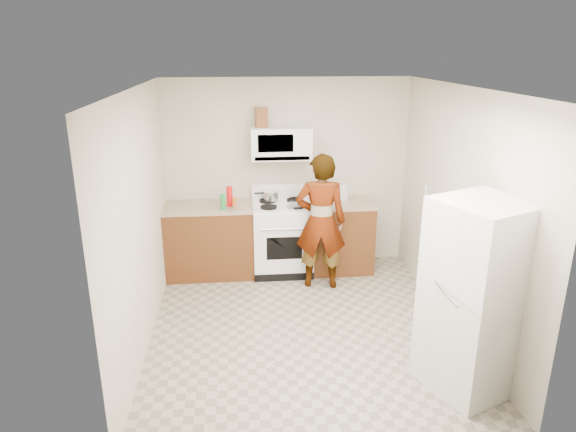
{
  "coord_description": "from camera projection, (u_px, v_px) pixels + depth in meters",
  "views": [
    {
      "loc": [
        -0.64,
        -4.81,
        2.86
      ],
      "look_at": [
        -0.11,
        0.55,
        1.08
      ],
      "focal_mm": 32.0,
      "sensor_mm": 36.0,
      "label": 1
    }
  ],
  "objects": [
    {
      "name": "jug",
      "position": [
        261.0,
        118.0,
        6.38
      ],
      "size": [
        0.16,
        0.16,
        0.24
      ],
      "primitive_type": "cube",
      "rotation": [
        0.0,
        0.0,
        0.17
      ],
      "color": "brown",
      "rests_on": "microwave"
    },
    {
      "name": "bottle_green_cap",
      "position": [
        223.0,
        202.0,
        6.33
      ],
      "size": [
        0.07,
        0.07,
        0.2
      ],
      "primitive_type": "cylinder",
      "rotation": [
        0.0,
        0.0,
        0.24
      ],
      "color": "#198B33",
      "rests_on": "counter_left"
    },
    {
      "name": "person",
      "position": [
        321.0,
        222.0,
        6.21
      ],
      "size": [
        0.67,
        0.49,
        1.68
      ],
      "primitive_type": "imported",
      "rotation": [
        0.0,
        0.0,
        2.99
      ],
      "color": "tan",
      "rests_on": "floor"
    },
    {
      "name": "counter_left",
      "position": [
        208.0,
        207.0,
        6.53
      ],
      "size": [
        1.14,
        0.64,
        0.03
      ],
      "primitive_type": "cube",
      "color": "#A0856C",
      "rests_on": "cabinet_left"
    },
    {
      "name": "floor",
      "position": [
        304.0,
        327.0,
        5.51
      ],
      "size": [
        3.6,
        3.6,
        0.0
      ],
      "primitive_type": "plane",
      "color": "gray",
      "rests_on": "ground"
    },
    {
      "name": "bottle_hot_sauce",
      "position": [
        234.0,
        203.0,
        6.38
      ],
      "size": [
        0.05,
        0.05,
        0.15
      ],
      "primitive_type": "cylinder",
      "rotation": [
        0.0,
        0.0,
        0.13
      ],
      "color": "#CC4E16",
      "rests_on": "counter_left"
    },
    {
      "name": "pot_lid",
      "position": [
        233.0,
        209.0,
        6.39
      ],
      "size": [
        0.32,
        0.32,
        0.01
      ],
      "primitive_type": "cylinder",
      "rotation": [
        0.0,
        0.0,
        -0.33
      ],
      "color": "white",
      "rests_on": "counter_left"
    },
    {
      "name": "counter_right",
      "position": [
        341.0,
        203.0,
        6.69
      ],
      "size": [
        0.82,
        0.64,
        0.03
      ],
      "primitive_type": "cube",
      "color": "#A0856C",
      "rests_on": "cabinet_right"
    },
    {
      "name": "saucepan",
      "position": [
        271.0,
        196.0,
        6.7
      ],
      "size": [
        0.26,
        0.26,
        0.11
      ],
      "primitive_type": "cylinder",
      "rotation": [
        0.0,
        0.0,
        -0.4
      ],
      "color": "silver",
      "rests_on": "gas_range"
    },
    {
      "name": "kettle",
      "position": [
        343.0,
        193.0,
        6.78
      ],
      "size": [
        0.16,
        0.16,
        0.17
      ],
      "primitive_type": "cylinder",
      "rotation": [
        0.0,
        0.0,
        0.14
      ],
      "color": "silver",
      "rests_on": "counter_right"
    },
    {
      "name": "cabinet_left",
      "position": [
        210.0,
        241.0,
        6.67
      ],
      "size": [
        1.12,
        0.62,
        0.9
      ],
      "primitive_type": "cube",
      "color": "brown",
      "rests_on": "floor"
    },
    {
      "name": "microwave",
      "position": [
        281.0,
        143.0,
        6.48
      ],
      "size": [
        0.76,
        0.38,
        0.4
      ],
      "primitive_type": "cube",
      "color": "white",
      "rests_on": "back_wall"
    },
    {
      "name": "right_wall",
      "position": [
        458.0,
        212.0,
        5.26
      ],
      "size": [
        0.02,
        3.6,
        2.5
      ],
      "primitive_type": "cube",
      "color": "beige",
      "rests_on": "floor"
    },
    {
      "name": "back_wall",
      "position": [
        287.0,
        174.0,
        6.8
      ],
      "size": [
        3.2,
        0.02,
        2.5
      ],
      "primitive_type": "cube",
      "color": "beige",
      "rests_on": "floor"
    },
    {
      "name": "fridge",
      "position": [
        476.0,
        297.0,
        4.33
      ],
      "size": [
        0.92,
        0.92,
        1.7
      ],
      "primitive_type": "cube",
      "rotation": [
        0.0,
        0.0,
        0.41
      ],
      "color": "white",
      "rests_on": "floor"
    },
    {
      "name": "broom",
      "position": [
        427.0,
        238.0,
        6.11
      ],
      "size": [
        0.24,
        0.21,
        1.36
      ],
      "primitive_type": "cylinder",
      "rotation": [
        0.14,
        -0.14,
        -0.1
      ],
      "color": "silver",
      "rests_on": "floor"
    },
    {
      "name": "tray",
      "position": [
        297.0,
        205.0,
        6.47
      ],
      "size": [
        0.26,
        0.17,
        0.05
      ],
      "primitive_type": "cube",
      "rotation": [
        0.0,
        0.0,
        0.04
      ],
      "color": "white",
      "rests_on": "gas_range"
    },
    {
      "name": "cabinet_right",
      "position": [
        340.0,
        237.0,
        6.83
      ],
      "size": [
        0.8,
        0.62,
        0.9
      ],
      "primitive_type": "cube",
      "color": "brown",
      "rests_on": "floor"
    },
    {
      "name": "gas_range",
      "position": [
        282.0,
        236.0,
        6.74
      ],
      "size": [
        0.76,
        0.65,
        1.13
      ],
      "color": "white",
      "rests_on": "floor"
    },
    {
      "name": "bottle_spray",
      "position": [
        230.0,
        197.0,
        6.44
      ],
      "size": [
        0.1,
        0.1,
        0.26
      ],
      "primitive_type": "cylinder",
      "rotation": [
        0.0,
        0.0,
        0.41
      ],
      "color": "red",
      "rests_on": "counter_left"
    }
  ]
}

